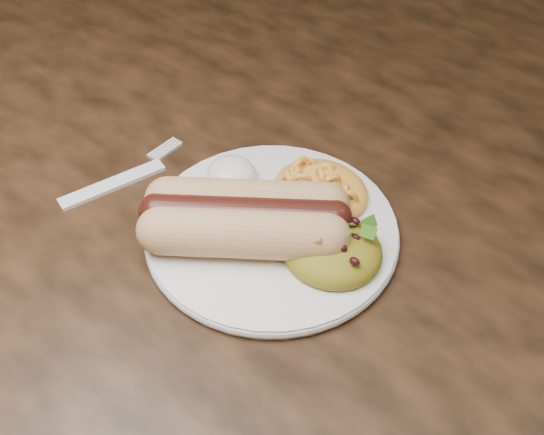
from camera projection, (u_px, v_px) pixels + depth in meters
The scene contains 7 objects.
table at pixel (294, 201), 0.70m from camera, with size 1.60×0.90×0.75m.
plate at pixel (272, 230), 0.53m from camera, with size 0.21×0.21×0.01m, color white.
hotdog at pixel (245, 217), 0.51m from camera, with size 0.13×0.14×0.04m.
mac_and_cheese at pixel (321, 180), 0.55m from camera, with size 0.09×0.08×0.03m, color #FF8F41.
sour_cream at pixel (231, 170), 0.56m from camera, with size 0.04×0.04×0.03m, color white.
taco_salad at pixel (332, 243), 0.50m from camera, with size 0.08×0.08×0.04m.
fork at pixel (113, 184), 0.58m from camera, with size 0.02×0.16×0.00m, color silver.
Camera 1 is at (0.30, -0.40, 1.15)m, focal length 42.00 mm.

